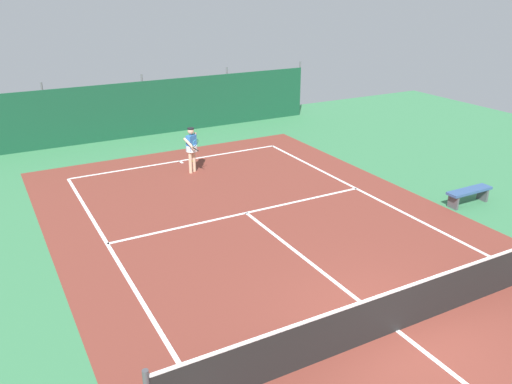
{
  "coord_description": "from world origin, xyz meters",
  "views": [
    {
      "loc": [
        -6.5,
        -6.13,
        6.38
      ],
      "look_at": [
        -0.01,
        5.78,
        0.9
      ],
      "focal_mm": 36.64,
      "sensor_mm": 36.0,
      "label": 1
    }
  ],
  "objects": [
    {
      "name": "tennis_net",
      "position": [
        0.0,
        0.0,
        0.51
      ],
      "size": [
        10.12,
        0.1,
        1.1
      ],
      "color": "black",
      "rests_on": "ground"
    },
    {
      "name": "court_surface",
      "position": [
        0.0,
        0.0,
        0.0
      ],
      "size": [
        11.02,
        26.6,
        0.01
      ],
      "color": "brown",
      "rests_on": "ground"
    },
    {
      "name": "back_fence",
      "position": [
        -0.0,
        16.5,
        0.67
      ],
      "size": [
        16.3,
        0.98,
        2.7
      ],
      "color": "#14472D",
      "rests_on": "ground"
    },
    {
      "name": "tennis_ball_near_player",
      "position": [
        0.38,
        11.57,
        0.03
      ],
      "size": [
        0.07,
        0.07,
        0.07
      ],
      "primitive_type": "sphere",
      "color": "#CCDB33",
      "rests_on": "ground"
    },
    {
      "name": "tennis_player",
      "position": [
        -0.03,
        10.49,
        0.96
      ],
      "size": [
        0.56,
        0.83,
        1.64
      ],
      "rotation": [
        0.0,
        0.0,
        3.63
      ],
      "color": "#D8AD8C",
      "rests_on": "ground"
    },
    {
      "name": "courtside_bench",
      "position": [
        6.31,
        3.73,
        0.37
      ],
      "size": [
        1.6,
        0.4,
        0.49
      ],
      "color": "#335184",
      "rests_on": "ground"
    },
    {
      "name": "parked_car",
      "position": [
        2.87,
        18.19,
        0.84
      ],
      "size": [
        2.27,
        4.33,
        1.68
      ],
      "rotation": [
        0.0,
        0.0,
        3.06
      ],
      "color": "silver",
      "rests_on": "ground"
    },
    {
      "name": "ground_plane",
      "position": [
        0.0,
        0.0,
        0.0
      ],
      "size": [
        36.0,
        36.0,
        0.0
      ],
      "primitive_type": "plane",
      "color": "#387A4C"
    }
  ]
}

